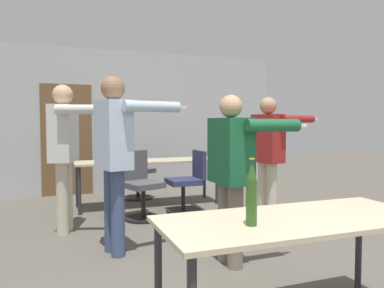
% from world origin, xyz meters
% --- Properties ---
extents(back_wall, '(6.22, 0.12, 2.73)m').
position_xyz_m(back_wall, '(-0.03, 5.81, 1.35)').
color(back_wall, '#B2B5B7').
rests_on(back_wall, ground_plane).
extents(conference_table_near, '(1.77, 0.75, 0.74)m').
position_xyz_m(conference_table_near, '(0.13, 0.47, 0.67)').
color(conference_table_near, '#C6B793').
rests_on(conference_table_near, ground_plane).
extents(conference_table_far, '(2.30, 0.67, 0.74)m').
position_xyz_m(conference_table_far, '(0.10, 4.38, 0.67)').
color(conference_table_far, '#C6B793').
rests_on(conference_table_far, ground_plane).
extents(person_right_polo, '(0.76, 0.70, 1.60)m').
position_xyz_m(person_right_polo, '(0.24, 1.63, 0.95)').
color(person_right_polo, slate).
rests_on(person_right_polo, ground_plane).
extents(person_near_casual, '(0.76, 0.82, 1.80)m').
position_xyz_m(person_near_casual, '(-1.19, 3.27, 1.08)').
color(person_near_casual, beige).
rests_on(person_near_casual, ground_plane).
extents(person_far_watching, '(0.91, 0.65, 1.80)m').
position_xyz_m(person_far_watching, '(-0.74, 2.31, 1.09)').
color(person_far_watching, '#3D4C75').
rests_on(person_far_watching, ground_plane).
extents(person_center_tall, '(0.85, 0.62, 1.68)m').
position_xyz_m(person_center_tall, '(1.37, 2.81, 1.01)').
color(person_center_tall, beige).
rests_on(person_center_tall, ground_plane).
extents(office_chair_far_left, '(0.55, 0.52, 0.92)m').
position_xyz_m(office_chair_far_left, '(0.57, 3.78, 0.43)').
color(office_chair_far_left, black).
rests_on(office_chair_far_left, ground_plane).
extents(office_chair_far_right, '(0.59, 0.64, 0.94)m').
position_xyz_m(office_chair_far_right, '(-0.20, 3.61, 0.45)').
color(office_chair_far_right, black).
rests_on(office_chair_far_right, ground_plane).
extents(office_chair_mid_tucked, '(0.66, 0.62, 0.96)m').
position_xyz_m(office_chair_mid_tucked, '(-0.01, 4.96, 0.46)').
color(office_chair_mid_tucked, black).
rests_on(office_chair_mid_tucked, ground_plane).
extents(beer_bottle, '(0.07, 0.07, 0.40)m').
position_xyz_m(beer_bottle, '(-0.24, 0.41, 0.92)').
color(beer_bottle, '#2D511E').
rests_on(beer_bottle, conference_table_near).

